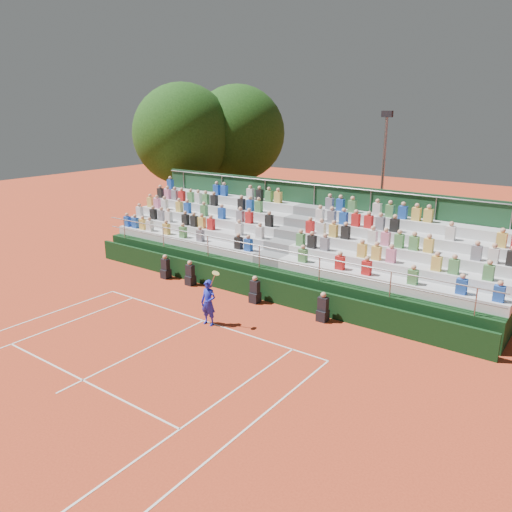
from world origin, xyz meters
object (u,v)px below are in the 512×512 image
Objects in this scene: tennis_player at (208,303)px; floodlight_mast at (383,170)px; tree_east at (237,133)px; tree_west at (183,134)px.

tennis_player is 14.58m from floodlight_mast.
floodlight_mast is (0.90, 14.08, 3.69)m from tennis_player.
tennis_player is 18.93m from tree_east.
tree_east is 11.33m from floodlight_mast.
tree_west is 1.23× the size of floodlight_mast.
tree_west is 13.42m from floodlight_mast.
tree_east is (1.89, 3.45, -0.02)m from tree_west.
tennis_player is at bearing -43.43° from tree_west.
floodlight_mast is at bearing -4.53° from tree_east.
floodlight_mast is at bearing 11.09° from tree_west.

